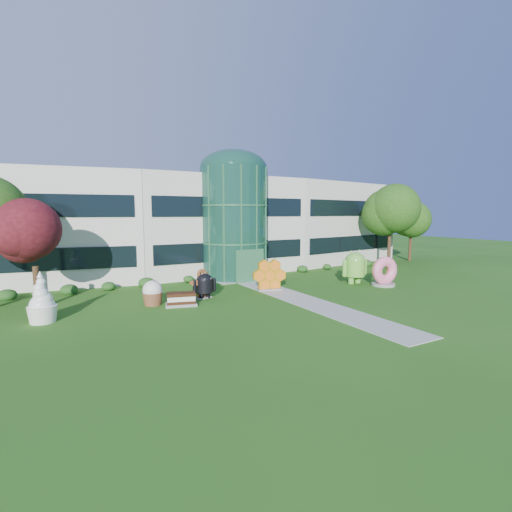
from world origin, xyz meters
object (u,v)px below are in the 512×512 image
donut (384,271)px  gingerbread (202,283)px  android_black (204,284)px  android_green (355,265)px

donut → gingerbread: (-14.35, 2.98, -0.18)m
android_black → gingerbread: size_ratio=0.93×
android_black → android_green: bearing=-9.6°
donut → gingerbread: bearing=176.4°
android_green → android_black: 13.01m
donut → android_black: bearing=177.1°
android_green → android_black: android_green is taller
gingerbread → android_black: bearing=-82.8°
android_green → gingerbread: (-13.06, 1.08, -0.51)m
android_green → donut: (1.29, -1.91, -0.33)m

